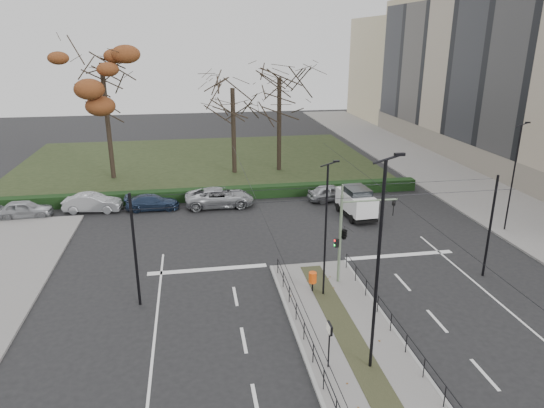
{
  "coord_description": "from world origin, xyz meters",
  "views": [
    {
      "loc": [
        -6.56,
        -20.71,
        12.93
      ],
      "look_at": [
        -1.8,
        7.48,
        3.16
      ],
      "focal_mm": 32.0,
      "sensor_mm": 36.0,
      "label": 1
    }
  ],
  "objects_px": {
    "parked_car_first": "(24,209)",
    "parked_car_fifth": "(332,193)",
    "parked_car_fourth": "(220,197)",
    "parked_car_second": "(93,203)",
    "streetlamp_sidewalk": "(513,177)",
    "parked_car_third": "(152,202)",
    "rust_tree": "(101,63)",
    "streetlamp_median_near": "(378,266)",
    "streetlamp_median_far": "(326,229)",
    "litter_bin": "(313,278)",
    "white_van": "(356,201)",
    "bare_tree_center": "(279,85)",
    "traffic_light": "(346,232)",
    "info_panel": "(329,333)",
    "bare_tree_near": "(233,95)"
  },
  "relations": [
    {
      "from": "info_panel",
      "to": "rust_tree",
      "type": "height_order",
      "value": "rust_tree"
    },
    {
      "from": "parked_car_second",
      "to": "bare_tree_near",
      "type": "bearing_deg",
      "value": -44.87
    },
    {
      "from": "parked_car_first",
      "to": "parked_car_second",
      "type": "bearing_deg",
      "value": -85.46
    },
    {
      "from": "white_van",
      "to": "rust_tree",
      "type": "distance_m",
      "value": 26.14
    },
    {
      "from": "info_panel",
      "to": "parked_car_second",
      "type": "relative_size",
      "value": 0.46
    },
    {
      "from": "streetlamp_sidewalk",
      "to": "parked_car_first",
      "type": "distance_m",
      "value": 35.56
    },
    {
      "from": "parked_car_third",
      "to": "parked_car_first",
      "type": "bearing_deg",
      "value": 92.03
    },
    {
      "from": "traffic_light",
      "to": "bare_tree_center",
      "type": "relative_size",
      "value": 0.41
    },
    {
      "from": "litter_bin",
      "to": "parked_car_first",
      "type": "relative_size",
      "value": 0.27
    },
    {
      "from": "rust_tree",
      "to": "parked_car_third",
      "type": "bearing_deg",
      "value": -66.37
    },
    {
      "from": "streetlamp_sidewalk",
      "to": "bare_tree_center",
      "type": "height_order",
      "value": "bare_tree_center"
    },
    {
      "from": "parked_car_fourth",
      "to": "parked_car_second",
      "type": "bearing_deg",
      "value": 87.74
    },
    {
      "from": "litter_bin",
      "to": "parked_car_third",
      "type": "height_order",
      "value": "litter_bin"
    },
    {
      "from": "litter_bin",
      "to": "white_van",
      "type": "xyz_separation_m",
      "value": [
        6.17,
        11.03,
        0.29
      ]
    },
    {
      "from": "parked_car_first",
      "to": "parked_car_third",
      "type": "distance_m",
      "value": 9.46
    },
    {
      "from": "streetlamp_sidewalk",
      "to": "bare_tree_near",
      "type": "xyz_separation_m",
      "value": [
        -17.41,
        18.84,
        3.82
      ]
    },
    {
      "from": "parked_car_second",
      "to": "parked_car_first",
      "type": "bearing_deg",
      "value": 103.34
    },
    {
      "from": "info_panel",
      "to": "parked_car_fourth",
      "type": "xyz_separation_m",
      "value": [
        -3.03,
        21.37,
        -0.97
      ]
    },
    {
      "from": "litter_bin",
      "to": "parked_car_fourth",
      "type": "relative_size",
      "value": 0.2
    },
    {
      "from": "parked_car_fourth",
      "to": "parked_car_fifth",
      "type": "relative_size",
      "value": 1.37
    },
    {
      "from": "parked_car_fourth",
      "to": "bare_tree_center",
      "type": "distance_m",
      "value": 14.71
    },
    {
      "from": "parked_car_fourth",
      "to": "parked_car_fifth",
      "type": "bearing_deg",
      "value": -90.28
    },
    {
      "from": "rust_tree",
      "to": "parked_car_fifth",
      "type": "bearing_deg",
      "value": -27.84
    },
    {
      "from": "streetlamp_median_far",
      "to": "parked_car_first",
      "type": "bearing_deg",
      "value": 141.46
    },
    {
      "from": "streetlamp_sidewalk",
      "to": "parked_car_fifth",
      "type": "distance_m",
      "value": 13.78
    },
    {
      "from": "parked_car_third",
      "to": "rust_tree",
      "type": "distance_m",
      "value": 14.9
    },
    {
      "from": "parked_car_third",
      "to": "parked_car_fourth",
      "type": "distance_m",
      "value": 5.35
    },
    {
      "from": "bare_tree_center",
      "to": "parked_car_fifth",
      "type": "bearing_deg",
      "value": -75.99
    },
    {
      "from": "bare_tree_center",
      "to": "parked_car_fifth",
      "type": "relative_size",
      "value": 3.03
    },
    {
      "from": "streetlamp_median_near",
      "to": "parked_car_fifth",
      "type": "xyz_separation_m",
      "value": [
        4.62,
        21.57,
        -4.0
      ]
    },
    {
      "from": "traffic_light",
      "to": "streetlamp_sidewalk",
      "type": "height_order",
      "value": "streetlamp_sidewalk"
    },
    {
      "from": "traffic_light",
      "to": "streetlamp_median_far",
      "type": "relative_size",
      "value": 0.69
    },
    {
      "from": "streetlamp_median_far",
      "to": "streetlamp_median_near",
      "type": "bearing_deg",
      "value": -86.93
    },
    {
      "from": "traffic_light",
      "to": "white_van",
      "type": "xyz_separation_m",
      "value": [
        4.2,
        10.2,
        -1.86
      ]
    },
    {
      "from": "info_panel",
      "to": "streetlamp_median_near",
      "type": "height_order",
      "value": "streetlamp_median_near"
    },
    {
      "from": "streetlamp_median_far",
      "to": "rust_tree",
      "type": "xyz_separation_m",
      "value": [
        -14.12,
        25.53,
        7.04
      ]
    },
    {
      "from": "parked_car_first",
      "to": "bare_tree_center",
      "type": "height_order",
      "value": "bare_tree_center"
    },
    {
      "from": "litter_bin",
      "to": "parked_car_fifth",
      "type": "xyz_separation_m",
      "value": [
        5.45,
        15.04,
        -0.22
      ]
    },
    {
      "from": "streetlamp_median_far",
      "to": "white_van",
      "type": "relative_size",
      "value": 1.66
    },
    {
      "from": "litter_bin",
      "to": "parked_car_fifth",
      "type": "distance_m",
      "value": 15.99
    },
    {
      "from": "parked_car_fourth",
      "to": "bare_tree_near",
      "type": "distance_m",
      "value": 12.5
    },
    {
      "from": "info_panel",
      "to": "parked_car_third",
      "type": "relative_size",
      "value": 0.49
    },
    {
      "from": "parked_car_first",
      "to": "parked_car_fifth",
      "type": "height_order",
      "value": "parked_car_fifth"
    },
    {
      "from": "streetlamp_sidewalk",
      "to": "bare_tree_center",
      "type": "xyz_separation_m",
      "value": [
        -12.77,
        19.14,
        4.67
      ]
    },
    {
      "from": "parked_car_fourth",
      "to": "bare_tree_center",
      "type": "height_order",
      "value": "bare_tree_center"
    },
    {
      "from": "parked_car_third",
      "to": "bare_tree_near",
      "type": "distance_m",
      "value": 14.42
    },
    {
      "from": "streetlamp_median_far",
      "to": "streetlamp_sidewalk",
      "type": "bearing_deg",
      "value": 24.12
    },
    {
      "from": "streetlamp_sidewalk",
      "to": "parked_car_third",
      "type": "distance_m",
      "value": 26.64
    },
    {
      "from": "rust_tree",
      "to": "streetlamp_median_near",
      "type": "bearing_deg",
      "value": -65.45
    },
    {
      "from": "streetlamp_sidewalk",
      "to": "rust_tree",
      "type": "relative_size",
      "value": 0.54
    }
  ]
}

